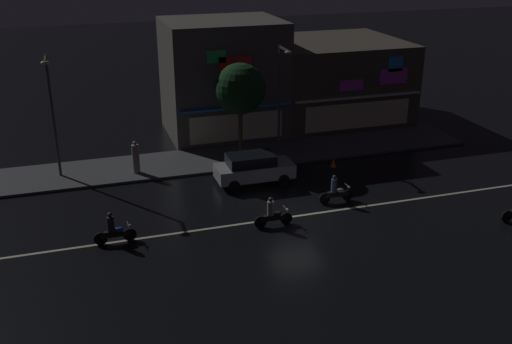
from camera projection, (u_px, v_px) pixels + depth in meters
ground_plane at (296, 216)px, 29.37m from camera, size 140.00×140.00×0.00m
lane_divider_stripe at (296, 216)px, 29.37m from camera, size 27.33×0.16×0.01m
sidewalk_far at (246, 156)px, 37.04m from camera, size 28.77×4.16×0.14m
storefront_left_block at (223, 78)px, 40.28m from camera, size 7.69×6.51×7.66m
storefront_center_block at (332, 79)px, 44.15m from camera, size 9.66×8.99×5.71m
streetlamp_west at (52, 107)px, 32.19m from camera, size 0.44×1.64×6.89m
streetlamp_mid at (281, 89)px, 36.46m from camera, size 0.44×1.64×6.55m
pedestrian_on_sidewalk at (136, 158)px, 34.00m from camera, size 0.41×0.41×1.89m
street_tree at (240, 89)px, 34.91m from camera, size 3.01×3.01×5.83m
parked_car_near_kerb at (253, 168)px, 33.01m from camera, size 4.30×1.98×1.67m
motorcycle_following at (272, 214)px, 28.16m from camera, size 1.90×0.60×1.52m
motorcycle_opposite_lane at (113, 230)px, 26.65m from camera, size 1.90×0.60×1.52m
motorcycle_trailing_far at (336, 191)px, 30.66m from camera, size 1.90×0.60×1.52m
traffic_cone at (333, 162)px, 35.42m from camera, size 0.36×0.36×0.55m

